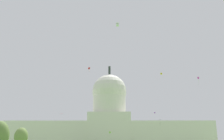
# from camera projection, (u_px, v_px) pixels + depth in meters

# --- Properties ---
(capitol_building) EXTENTS (148.96, 28.16, 67.06)m
(capitol_building) POSITION_uv_depth(u_px,v_px,m) (109.00, 129.00, 203.21)
(capitol_building) COLOR silver
(capitol_building) RESTS_ON ground_plane
(tree_west_far) EXTENTS (8.06, 8.13, 12.80)m
(tree_west_far) POSITION_uv_depth(u_px,v_px,m) (21.00, 137.00, 123.73)
(tree_west_far) COLOR #4C3823
(tree_west_far) RESTS_ON ground_plane
(kite_magenta_mid) EXTENTS (0.61, 0.43, 3.14)m
(kite_magenta_mid) POSITION_uv_depth(u_px,v_px,m) (198.00, 79.00, 101.22)
(kite_magenta_mid) COLOR #D1339E
(kite_pink_mid) EXTENTS (1.82, 0.72, 0.17)m
(kite_pink_mid) POSITION_uv_depth(u_px,v_px,m) (62.00, 114.00, 172.83)
(kite_pink_mid) COLOR pink
(kite_violet_mid) EXTENTS (0.51, 0.91, 0.96)m
(kite_violet_mid) POSITION_uv_depth(u_px,v_px,m) (155.00, 113.00, 166.95)
(kite_violet_mid) COLOR purple
(kite_red_high) EXTENTS (1.44, 1.42, 3.10)m
(kite_red_high) POSITION_uv_depth(u_px,v_px,m) (89.00, 68.00, 190.91)
(kite_red_high) COLOR red
(kite_black_mid) EXTENTS (1.75, 1.04, 2.61)m
(kite_black_mid) POSITION_uv_depth(u_px,v_px,m) (160.00, 121.00, 172.35)
(kite_black_mid) COLOR black
(kite_yellow_high) EXTENTS (1.11, 1.10, 1.04)m
(kite_yellow_high) POSITION_uv_depth(u_px,v_px,m) (161.00, 74.00, 157.05)
(kite_yellow_high) COLOR yellow
(kite_white_high) EXTENTS (1.18, 1.27, 1.38)m
(kite_white_high) POSITION_uv_depth(u_px,v_px,m) (117.00, 24.00, 113.37)
(kite_white_high) COLOR white
(kite_lime_low) EXTENTS (0.92, 0.92, 0.71)m
(kite_lime_low) POSITION_uv_depth(u_px,v_px,m) (110.00, 132.00, 134.42)
(kite_lime_low) COLOR #8CD133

